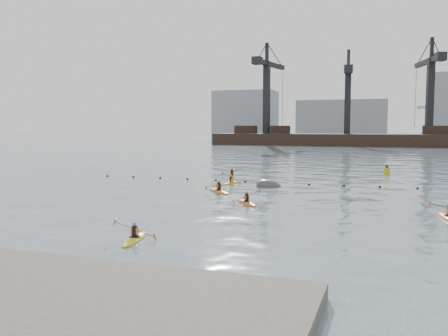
{
  "coord_description": "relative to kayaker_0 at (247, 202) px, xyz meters",
  "views": [
    {
      "loc": [
        10.62,
        -19.82,
        5.27
      ],
      "look_at": [
        1.54,
        6.25,
        2.8
      ],
      "focal_mm": 38.0,
      "sensor_mm": 36.0,
      "label": 1
    }
  ],
  "objects": [
    {
      "name": "kayaker_3",
      "position": [
        -4.48,
        10.18,
        -0.0
      ],
      "size": [
        2.06,
        3.03,
        1.19
      ],
      "rotation": [
        0.0,
        0.0,
        -0.2
      ],
      "color": "yellow",
      "rests_on": "ground"
    },
    {
      "name": "kayaker_5",
      "position": [
        -6.14,
        15.45,
        0.01
      ],
      "size": [
        2.28,
        3.44,
        1.21
      ],
      "rotation": [
        0.0,
        0.0,
        0.24
      ],
      "color": "orange",
      "rests_on": "ground"
    },
    {
      "name": "ground",
      "position": [
        -1.63,
        -10.65,
        -0.09
      ],
      "size": [
        400.0,
        400.0,
        0.0
      ],
      "primitive_type": "plane",
      "color": "#3E505A",
      "rests_on": "ground"
    },
    {
      "name": "skyline",
      "position": [
        0.6,
        139.63,
        9.15
      ],
      "size": [
        141.0,
        28.0,
        22.0
      ],
      "color": "gray",
      "rests_on": "ground"
    },
    {
      "name": "float_line",
      "position": [
        -2.13,
        11.89,
        -0.06
      ],
      "size": [
        33.24,
        0.73,
        0.24
      ],
      "color": "black",
      "rests_on": "ground"
    },
    {
      "name": "kayaker_1",
      "position": [
        -1.98,
        -11.54,
        -0.0
      ],
      "size": [
        2.04,
        3.04,
        1.1
      ],
      "rotation": [
        0.0,
        0.0,
        0.2
      ],
      "color": "yellow",
      "rests_on": "ground"
    },
    {
      "name": "quay",
      "position": [
        -1.64,
        -19.65,
        -0.09
      ],
      "size": [
        18.0,
        7.12,
        1.77
      ],
      "color": "#4C443D",
      "rests_on": "ground"
    },
    {
      "name": "kayaker_0",
      "position": [
        0.0,
        0.0,
        0.0
      ],
      "size": [
        2.39,
        2.74,
        1.12
      ],
      "rotation": [
        0.0,
        0.0,
        0.69
      ],
      "color": "#D65514",
      "rests_on": "ground"
    },
    {
      "name": "kayaker_2",
      "position": [
        -3.66,
        4.58,
        0.01
      ],
      "size": [
        2.9,
        2.92,
        1.1
      ],
      "rotation": [
        0.0,
        0.0,
        0.78
      ],
      "color": "orange",
      "rests_on": "ground"
    },
    {
      "name": "nav_buoy",
      "position": [
        8.84,
        23.35,
        0.3
      ],
      "size": [
        0.72,
        0.72,
        1.31
      ],
      "color": "gold",
      "rests_on": "ground"
    },
    {
      "name": "mooring_buoy",
      "position": [
        -0.73,
        9.31,
        -0.09
      ],
      "size": [
        2.84,
        2.28,
        1.61
      ],
      "primitive_type": "ellipsoid",
      "rotation": [
        0.0,
        0.21,
        0.43
      ],
      "color": "#37393B",
      "rests_on": "ground"
    },
    {
      "name": "barge_pier",
      "position": [
        -1.86,
        99.35,
        1.8
      ],
      "size": [
        72.0,
        19.3,
        29.5
      ],
      "color": "black",
      "rests_on": "ground"
    }
  ]
}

